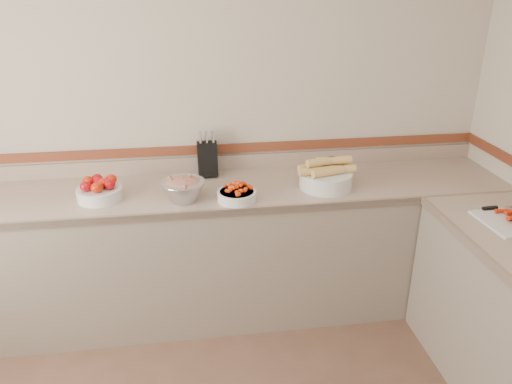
{
  "coord_description": "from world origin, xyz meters",
  "views": [
    {
      "loc": [
        -0.02,
        -1.19,
        2.12
      ],
      "look_at": [
        0.35,
        1.35,
        1.0
      ],
      "focal_mm": 35.0,
      "sensor_mm": 36.0,
      "label": 1
    }
  ],
  "objects": [
    {
      "name": "counter_back",
      "position": [
        0.0,
        1.68,
        0.45
      ],
      "size": [
        4.0,
        0.65,
        1.08
      ],
      "color": "gray",
      "rests_on": "ground_plane"
    },
    {
      "name": "corn_bowl",
      "position": [
        0.82,
        1.59,
        0.97
      ],
      "size": [
        0.36,
        0.33,
        0.2
      ],
      "color": "silver",
      "rests_on": "counter_back"
    },
    {
      "name": "knife_block",
      "position": [
        0.11,
        1.9,
        1.02
      ],
      "size": [
        0.13,
        0.16,
        0.31
      ],
      "color": "black",
      "rests_on": "counter_back"
    },
    {
      "name": "cherry_tomato_bowl",
      "position": [
        0.25,
        1.47,
        0.94
      ],
      "size": [
        0.23,
        0.23,
        0.12
      ],
      "color": "silver",
      "rests_on": "counter_back"
    },
    {
      "name": "tomato_bowl",
      "position": [
        -0.54,
        1.61,
        0.96
      ],
      "size": [
        0.27,
        0.27,
        0.13
      ],
      "color": "silver",
      "rests_on": "counter_back"
    },
    {
      "name": "rhubarb_bowl",
      "position": [
        -0.05,
        1.52,
        0.98
      ],
      "size": [
        0.26,
        0.26,
        0.15
      ],
      "color": "#B2B2BA",
      "rests_on": "counter_back"
    },
    {
      "name": "back_wall",
      "position": [
        0.0,
        2.0,
        1.3
      ],
      "size": [
        4.0,
        0.0,
        4.0
      ],
      "primitive_type": "plane",
      "rotation": [
        1.57,
        0.0,
        0.0
      ],
      "color": "#BBAF9A",
      "rests_on": "ground_plane"
    }
  ]
}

